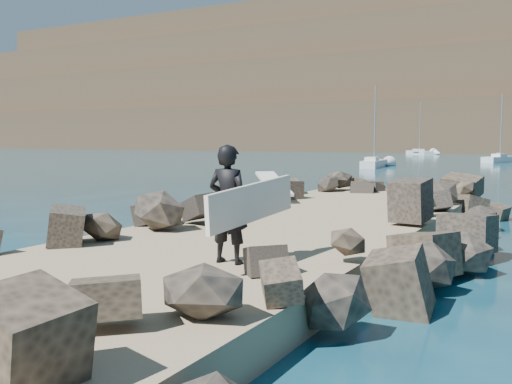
# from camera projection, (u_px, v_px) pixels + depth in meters

# --- Properties ---
(ground) EXTENTS (800.00, 800.00, 0.00)m
(ground) POSITION_uv_depth(u_px,v_px,m) (277.00, 252.00, 13.35)
(ground) COLOR #0F384C
(ground) RESTS_ON ground
(jetty) EXTENTS (6.00, 26.00, 0.60)m
(jetty) POSITION_uv_depth(u_px,v_px,m) (232.00, 255.00, 11.58)
(jetty) COLOR #8C7759
(jetty) RESTS_ON ground
(riprap_left) EXTENTS (2.60, 22.00, 1.00)m
(riprap_left) POSITION_uv_depth(u_px,v_px,m) (138.00, 230.00, 13.40)
(riprap_left) COLOR black
(riprap_left) RESTS_ON ground
(riprap_right) EXTENTS (2.60, 22.00, 1.00)m
(riprap_right) POSITION_uv_depth(u_px,v_px,m) (379.00, 255.00, 10.59)
(riprap_right) COLOR black
(riprap_right) RESTS_ON ground
(surfboard_resting) EXTENTS (2.28, 2.46, 0.09)m
(surfboard_resting) POSITION_uv_depth(u_px,v_px,m) (273.00, 187.00, 19.00)
(surfboard_resting) COLOR white
(surfboard_resting) RESTS_ON riprap_left
(surfer_with_board) EXTENTS (0.93, 2.43, 1.96)m
(surfer_with_board) POSITION_uv_depth(u_px,v_px,m) (232.00, 204.00, 9.31)
(surfer_with_board) COLOR black
(surfer_with_board) RESTS_ON jetty
(sailboat_b) EXTENTS (3.27, 6.47, 7.73)m
(sailboat_b) POSITION_uv_depth(u_px,v_px,m) (500.00, 159.00, 63.22)
(sailboat_b) COLOR silver
(sailboat_b) RESTS_ON ground
(sailboat_a) EXTENTS (2.05, 6.31, 7.57)m
(sailboat_a) POSITION_uv_depth(u_px,v_px,m) (374.00, 163.00, 52.38)
(sailboat_a) COLOR silver
(sailboat_a) RESTS_ON ground
(sailboat_e) EXTENTS (5.57, 6.62, 8.59)m
(sailboat_e) POSITION_uv_depth(u_px,v_px,m) (419.00, 153.00, 91.71)
(sailboat_e) COLOR silver
(sailboat_e) RESTS_ON ground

